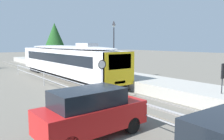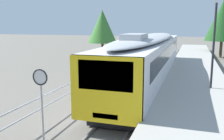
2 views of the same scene
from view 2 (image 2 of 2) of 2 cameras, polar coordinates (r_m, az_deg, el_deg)
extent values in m
plane|color=#6B665B|center=(18.12, -2.29, -3.81)|extent=(160.00, 160.00, 0.00)
cube|color=#6B665B|center=(17.36, 7.09, -4.41)|extent=(3.20, 60.00, 0.06)
cube|color=slate|center=(17.48, 4.77, -4.02)|extent=(0.08, 60.00, 0.08)
cube|color=slate|center=(17.23, 9.46, -4.34)|extent=(0.08, 60.00, 0.08)
cube|color=silver|center=(18.67, 8.20, 2.65)|extent=(2.80, 19.30, 2.55)
cube|color=yellow|center=(9.53, -1.36, -4.48)|extent=(2.80, 0.24, 2.55)
cube|color=black|center=(9.33, -1.53, -1.26)|extent=(2.13, 0.08, 1.12)
cube|color=black|center=(18.62, 8.23, 3.89)|extent=(2.82, 16.21, 0.92)
ellipsoid|color=#B2B5BA|center=(18.54, 8.31, 7.11)|extent=(2.69, 18.53, 0.44)
cube|color=#B2B5BA|center=(13.79, 5.04, 7.33)|extent=(1.10, 2.20, 0.36)
cube|color=#EAE5C6|center=(9.77, -1.47, -10.23)|extent=(1.00, 0.10, 0.20)
cube|color=black|center=(12.09, 2.26, -8.96)|extent=(2.24, 3.20, 0.55)
cube|color=black|center=(26.00, 10.75, 1.23)|extent=(2.24, 3.20, 0.55)
cube|color=#A8A59E|center=(17.00, 17.98, -3.69)|extent=(3.90, 60.00, 0.90)
cylinder|color=#232328|center=(14.83, 21.78, 4.90)|extent=(0.12, 0.12, 4.60)
cylinder|color=#9EA0A5|center=(9.93, -15.31, -9.46)|extent=(0.07, 0.07, 2.20)
cylinder|color=white|center=(9.54, -15.77, -1.54)|extent=(0.60, 0.03, 0.60)
torus|color=black|center=(9.53, -15.82, -1.56)|extent=(0.61, 0.05, 0.61)
cylinder|color=#9EA0A5|center=(17.18, -4.38, -2.47)|extent=(0.06, 0.06, 1.25)
cylinder|color=#9EA0A5|center=(25.61, 3.15, 1.73)|extent=(0.06, 0.06, 1.25)
cylinder|color=brown|center=(37.01, 23.18, 4.31)|extent=(0.36, 0.36, 2.25)
cone|color=#1E4C1E|center=(36.87, 23.61, 10.25)|extent=(4.47, 4.47, 5.44)
cylinder|color=brown|center=(36.43, -2.14, 4.71)|extent=(0.36, 0.36, 1.82)
cone|color=#38702D|center=(36.27, -2.18, 9.73)|extent=(4.07, 4.07, 4.56)
camera|label=1|loc=(13.92, -89.26, -1.90)|focal=35.64mm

